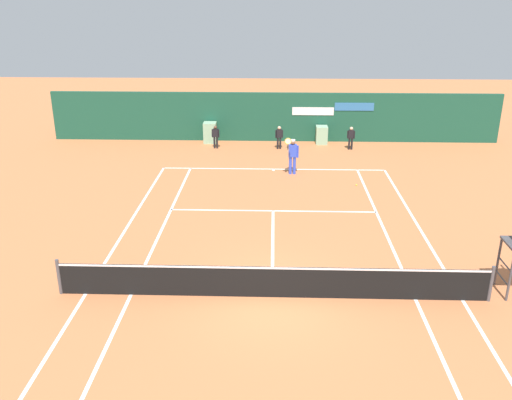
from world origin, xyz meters
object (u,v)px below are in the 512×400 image
Objects in this scene: ball_kid_centre_post at (279,136)px; tennis_ball_by_sideline at (356,185)px; ball_kid_right_post at (216,135)px; player_on_baseline at (293,153)px; ball_kid_left_post at (351,137)px.

ball_kid_centre_post is 18.34× the size of tennis_ball_by_sideline.
ball_kid_centre_post is 3.42m from ball_kid_right_post.
ball_kid_left_post is (3.24, 4.30, -0.28)m from player_on_baseline.
ball_kid_right_post is at bearing -46.22° from player_on_baseline.
tennis_ball_by_sideline is at bearing 143.92° from ball_kid_right_post.
player_on_baseline is at bearing 137.53° from ball_kid_right_post.
player_on_baseline reaches higher than ball_kid_left_post.
ball_kid_right_post is (-3.42, 0.00, 0.00)m from ball_kid_centre_post.
player_on_baseline is 1.51× the size of ball_kid_left_post.
ball_kid_right_post is at bearing 139.36° from tennis_ball_by_sideline.
ball_kid_centre_post is at bearing -81.44° from player_on_baseline.
tennis_ball_by_sideline is at bearing 152.07° from player_on_baseline.
ball_kid_centre_post is (-0.58, 4.30, -0.28)m from player_on_baseline.
ball_kid_left_post is (3.83, -0.00, -0.00)m from ball_kid_centre_post.
ball_kid_right_post is at bearing -9.48° from ball_kid_centre_post.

